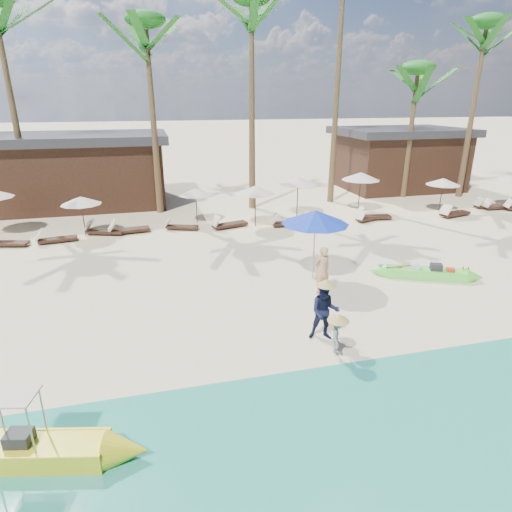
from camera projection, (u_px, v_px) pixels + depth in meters
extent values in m
plane|color=beige|center=(292.00, 320.00, 12.99)|extent=(240.00, 240.00, 0.00)
cube|color=tan|center=(372.00, 440.00, 8.45)|extent=(240.00, 4.50, 0.01)
cube|color=#5CE947|center=(425.00, 274.00, 15.96)|extent=(2.87, 1.74, 0.35)
cube|color=white|center=(425.00, 273.00, 15.96)|extent=(2.44, 1.42, 0.16)
cube|color=#262628|center=(436.00, 268.00, 15.81)|extent=(0.50, 0.46, 0.32)
cube|color=silver|center=(415.00, 267.00, 15.99)|extent=(0.40, 0.38, 0.25)
cube|color=red|center=(450.00, 271.00, 15.71)|extent=(0.34, 0.32, 0.20)
cylinder|color=red|center=(400.00, 268.00, 16.11)|extent=(0.20, 0.20, 0.08)
cylinder|color=#262628|center=(394.00, 269.00, 16.07)|extent=(0.18, 0.18, 0.07)
sphere|color=tan|center=(386.00, 267.00, 16.14)|extent=(0.16, 0.16, 0.16)
cylinder|color=yellow|center=(463.00, 271.00, 15.75)|extent=(0.13, 0.13, 0.16)
cylinder|color=yellow|center=(468.00, 271.00, 15.71)|extent=(0.13, 0.13, 0.16)
cube|color=yellow|center=(10.00, 452.00, 7.88)|extent=(3.63, 1.51, 0.43)
cube|color=white|center=(10.00, 451.00, 7.87)|extent=(3.10, 1.20, 0.19)
cube|color=#262628|center=(20.00, 440.00, 7.78)|extent=(0.52, 0.45, 0.34)
cube|color=beige|center=(9.00, 397.00, 7.45)|extent=(1.01, 0.80, 0.03)
imported|color=tan|center=(322.00, 270.00, 14.52)|extent=(0.68, 0.52, 1.69)
imported|color=black|center=(325.00, 311.00, 11.72)|extent=(0.97, 0.85, 1.69)
imported|color=gray|center=(337.00, 335.00, 10.89)|extent=(0.58, 0.71, 0.96)
cylinder|color=#99999E|center=(314.00, 246.00, 15.54)|extent=(0.06, 0.06, 2.53)
cone|color=#1332B8|center=(316.00, 217.00, 15.16)|extent=(2.42, 2.42, 0.50)
cube|color=#372016|center=(9.00, 243.00, 19.36)|extent=(1.76, 0.93, 0.12)
cube|color=#372016|center=(58.00, 239.00, 19.91)|extent=(1.77, 0.80, 0.12)
cube|color=beige|center=(39.00, 235.00, 19.53)|extent=(0.46, 0.60, 0.50)
cylinder|color=#372016|center=(83.00, 217.00, 20.59)|extent=(0.05, 0.05, 1.89)
cone|color=beige|center=(81.00, 200.00, 20.30)|extent=(1.89, 1.89, 0.38)
cube|color=#372016|center=(106.00, 231.00, 21.01)|extent=(1.90, 1.09, 0.13)
cube|color=beige|center=(89.00, 225.00, 20.94)|extent=(0.56, 0.68, 0.53)
cube|color=#372016|center=(130.00, 230.00, 21.25)|extent=(1.93, 0.81, 0.13)
cube|color=beige|center=(112.00, 225.00, 20.86)|extent=(0.49, 0.65, 0.55)
cylinder|color=#372016|center=(196.00, 206.00, 22.85)|extent=(0.04, 0.04, 1.80)
cone|color=beige|center=(196.00, 192.00, 22.58)|extent=(1.80, 1.80, 0.36)
cube|color=#372016|center=(182.00, 227.00, 21.81)|extent=(1.68, 1.02, 0.11)
cube|color=beige|center=(168.00, 221.00, 21.78)|extent=(0.51, 0.61, 0.47)
cylinder|color=#372016|center=(255.00, 207.00, 22.10)|extent=(0.05, 0.05, 2.07)
cone|color=beige|center=(255.00, 190.00, 21.79)|extent=(2.07, 2.07, 0.41)
cube|color=#372016|center=(230.00, 225.00, 22.15)|extent=(1.93, 1.08, 0.13)
cube|color=beige|center=(216.00, 221.00, 21.66)|extent=(0.56, 0.68, 0.54)
cube|color=#372016|center=(289.00, 223.00, 22.38)|extent=(1.81, 0.70, 0.12)
cube|color=beige|center=(275.00, 218.00, 22.15)|extent=(0.44, 0.60, 0.52)
cylinder|color=#372016|center=(297.00, 197.00, 24.04)|extent=(0.05, 0.05, 2.17)
cone|color=beige|center=(298.00, 180.00, 23.72)|extent=(2.17, 2.17, 0.43)
cube|color=#372016|center=(317.00, 219.00, 23.24)|extent=(1.75, 0.78, 0.12)
cube|color=beige|center=(305.00, 215.00, 22.87)|extent=(0.45, 0.59, 0.49)
cube|color=#372016|center=(374.00, 217.00, 23.60)|extent=(1.91, 0.89, 0.13)
cube|color=beige|center=(360.00, 211.00, 23.42)|extent=(0.51, 0.66, 0.54)
cylinder|color=#372016|center=(360.00, 192.00, 25.08)|extent=(0.06, 0.06, 2.22)
cone|color=beige|center=(361.00, 176.00, 24.75)|extent=(2.22, 2.22, 0.44)
cube|color=#372016|center=(369.00, 218.00, 23.37)|extent=(1.65, 1.01, 0.11)
cube|color=beige|center=(360.00, 215.00, 22.91)|extent=(0.50, 0.60, 0.46)
cylinder|color=#372016|center=(441.00, 196.00, 24.92)|extent=(0.05, 0.05, 1.92)
cone|color=beige|center=(443.00, 182.00, 24.63)|extent=(1.92, 1.92, 0.38)
cube|color=#372016|center=(455.00, 214.00, 24.24)|extent=(1.95, 1.01, 0.13)
cube|color=beige|center=(446.00, 210.00, 23.77)|extent=(0.54, 0.68, 0.54)
cube|color=#372016|center=(497.00, 207.00, 25.75)|extent=(1.65, 0.56, 0.12)
cube|color=beige|center=(487.00, 203.00, 25.49)|extent=(0.38, 0.54, 0.48)
cube|color=#372016|center=(488.00, 206.00, 26.04)|extent=(1.67, 0.60, 0.12)
cube|color=beige|center=(479.00, 202.00, 25.80)|extent=(0.39, 0.55, 0.48)
cube|color=beige|center=(509.00, 203.00, 25.35)|extent=(0.51, 0.63, 0.50)
cone|color=brown|center=(14.00, 116.00, 22.43)|extent=(0.40, 0.40, 10.89)
cone|color=brown|center=(153.00, 123.00, 23.45)|extent=(0.40, 0.40, 10.08)
ellipsoid|color=#1A691E|center=(145.00, 19.00, 21.70)|extent=(2.08, 2.08, 0.88)
cone|color=brown|center=(252.00, 111.00, 24.26)|extent=(0.40, 0.40, 11.26)
cone|color=brown|center=(337.00, 93.00, 25.47)|extent=(0.40, 0.40, 13.16)
cone|color=brown|center=(410.00, 135.00, 27.70)|extent=(0.40, 0.40, 8.07)
ellipsoid|color=#1A691E|center=(419.00, 67.00, 26.30)|extent=(2.08, 2.08, 0.88)
cone|color=brown|center=(472.00, 114.00, 27.34)|extent=(0.40, 0.40, 10.64)
ellipsoid|color=#1A691E|center=(488.00, 21.00, 25.49)|extent=(2.08, 2.08, 0.88)
cube|color=#372016|center=(80.00, 174.00, 26.43)|extent=(10.00, 6.00, 3.80)
cube|color=#2D2D33|center=(74.00, 138.00, 25.68)|extent=(10.80, 6.60, 0.50)
cube|color=#372016|center=(397.00, 162.00, 31.42)|extent=(8.00, 6.00, 3.80)
cube|color=#2D2D33|center=(401.00, 131.00, 30.67)|extent=(8.80, 6.60, 0.50)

